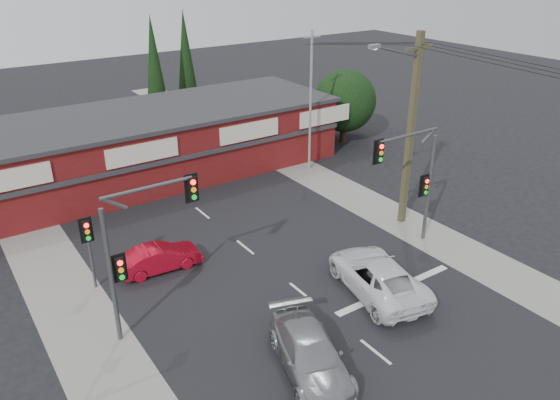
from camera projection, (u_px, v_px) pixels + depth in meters
ground at (310, 299)px, 23.06m from camera, size 120.00×120.00×0.00m
road_strip at (248, 250)px, 26.81m from camera, size 14.00×70.00×0.01m
verge_left at (72, 308)px, 22.47m from camera, size 3.00×70.00×0.02m
verge_right at (376, 208)px, 31.15m from camera, size 3.00×70.00×0.02m
stop_line at (395, 289)px, 23.72m from camera, size 6.50×0.35×0.01m
white_suv at (377, 276)px, 23.31m from camera, size 3.67×5.95×1.54m
silver_suv at (310, 354)px, 18.88m from camera, size 3.39×5.31×1.43m
red_sedan at (160, 258)px, 24.96m from camera, size 3.81×1.55×1.23m
lane_dashes at (245, 247)px, 27.03m from camera, size 0.12×48.21×0.01m
shop_building at (136, 146)px, 34.40m from camera, size 27.30×8.40×4.22m
tree_cluster at (343, 103)px, 40.92m from camera, size 5.90×5.10×5.50m
conifer_near at (154, 66)px, 40.54m from camera, size 1.80×1.80×9.25m
conifer_far at (186, 58)px, 43.83m from camera, size 1.80×1.80×9.25m
traffic_mast_left at (136, 241)px, 19.63m from camera, size 3.77×0.27×5.97m
traffic_mast_right at (415, 171)px, 25.66m from camera, size 3.96×0.27×5.97m
pedestal_signal at (88, 239)px, 22.88m from camera, size 0.55×0.27×3.38m
utility_pole at (409, 126)px, 27.30m from camera, size 4.38×0.59×10.00m
steel_pole at (311, 100)px, 34.68m from camera, size 1.20×0.16×9.00m
power_lines at (522, 71)px, 21.73m from camera, size 2.01×29.00×1.22m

